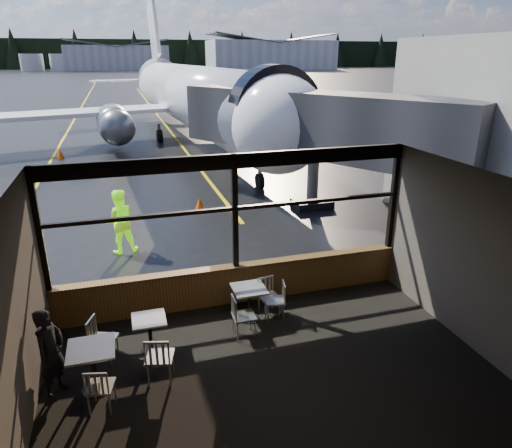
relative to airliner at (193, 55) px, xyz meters
name	(u,v)px	position (x,y,z in m)	size (l,w,h in m)	color
ground_plane	(122,78)	(-2.65, 98.90, -5.43)	(520.00, 520.00, 0.00)	black
carpet_floor	(279,383)	(-2.65, -24.10, -5.42)	(8.00, 6.00, 0.01)	black
ceiling	(283,193)	(-2.65, -24.10, -1.93)	(8.00, 6.00, 0.04)	#38332D
wall_left	(10,337)	(-6.65, -24.10, -3.68)	(0.04, 6.00, 3.50)	#4A423B
wall_right	(483,266)	(1.35, -24.10, -3.68)	(0.04, 6.00, 3.50)	#4A423B
wall_back	(377,433)	(-2.65, -27.10, -3.68)	(8.00, 0.04, 3.50)	#4A423B
window_sill	(236,284)	(-2.65, -21.10, -4.98)	(8.00, 0.28, 0.90)	#56391A
window_header	(234,161)	(-2.65, -21.10, -2.08)	(8.00, 0.18, 0.30)	black
mullion_left	(39,232)	(-6.60, -21.10, -3.23)	(0.12, 0.12, 2.60)	black
mullion_centre	(235,213)	(-2.65, -21.10, -3.23)	(0.12, 0.12, 2.60)	black
mullion_right	(393,198)	(1.30, -21.10, -3.23)	(0.12, 0.12, 2.60)	black
window_transom	(235,208)	(-2.65, -21.10, -3.13)	(8.00, 0.10, 0.08)	black
airliner	(193,55)	(0.00, 0.00, 0.00)	(29.64, 35.57, 10.87)	white
jet_bridge	(297,152)	(0.95, -15.60, -3.18)	(8.47, 10.35, 4.52)	#272729
cafe_table_near	(249,304)	(-2.58, -21.93, -5.05)	(0.70, 0.70, 0.77)	#9E9991
cafe_table_mid	(150,334)	(-4.72, -22.43, -5.09)	(0.63, 0.63, 0.70)	gray
cafe_table_left	(94,369)	(-5.72, -23.32, -5.01)	(0.77, 0.77, 0.84)	gray
chair_near_e	(275,301)	(-2.04, -22.07, -5.00)	(0.48, 0.48, 0.87)	beige
chair_near_w	(244,316)	(-2.86, -22.53, -4.97)	(0.51, 0.51, 0.94)	#B7B3A5
chair_near_n	(269,298)	(-2.11, -21.89, -5.00)	(0.47, 0.47, 0.87)	#B5AFA3
chair_mid_s	(160,358)	(-4.62, -23.42, -4.95)	(0.53, 0.53, 0.97)	#B2AEA1
chair_mid_w	(104,340)	(-5.57, -22.56, -4.97)	(0.50, 0.50, 0.92)	#B2ADA0
chair_left_s	(101,387)	(-5.60, -23.85, -5.01)	(0.47, 0.47, 0.86)	beige
passenger	(51,353)	(-6.35, -23.24, -4.62)	(0.59, 0.39, 1.62)	black
ground_crew	(119,222)	(-5.16, -17.34, -4.49)	(0.92, 0.71, 1.89)	#BFF219
cone_nose	(200,204)	(-2.30, -14.20, -5.18)	(0.37, 0.37, 0.52)	#FF5E08
cone_wing	(60,154)	(-8.18, -2.92, -5.16)	(0.40, 0.40, 0.56)	#DD4C06
hangar_mid	(117,57)	(-2.65, 163.90, -0.43)	(38.00, 15.00, 10.00)	silver
hangar_right	(271,54)	(57.35, 156.90, 0.57)	(50.00, 20.00, 12.00)	silver
fuel_tank_a	(32,62)	(-32.65, 160.90, -2.43)	(8.00, 8.00, 6.00)	silver
fuel_tank_b	(61,62)	(-22.65, 160.90, -2.43)	(8.00, 8.00, 6.00)	silver
fuel_tank_c	(90,62)	(-12.65, 160.90, -2.43)	(8.00, 8.00, 6.00)	silver
treeline	(116,54)	(-2.65, 188.90, 0.57)	(360.00, 3.00, 12.00)	black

